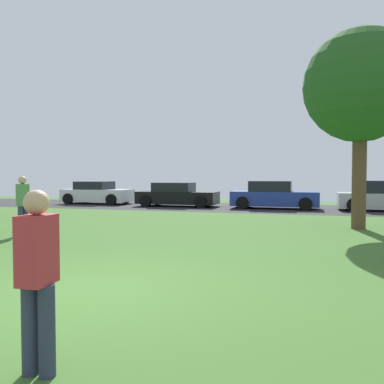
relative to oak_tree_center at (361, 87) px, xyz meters
The scene contains 8 objects.
ground_plane 10.70m from the oak_tree_center, 117.94° to the right, with size 44.00×44.00×0.00m, color #3D6628.
road_strip 9.77m from the oak_tree_center, 121.62° to the left, with size 44.00×6.40×0.01m, color #28282B.
oak_tree_center is the anchor object (origin of this frame).
person_catcher 10.72m from the oak_tree_center, 155.70° to the right, with size 0.37×0.30×1.67m.
person_walking 11.96m from the oak_tree_center, 108.36° to the right, with size 0.30×0.33×1.56m.
parked_car_white 16.24m from the oak_tree_center, 150.55° to the left, with size 4.02×2.07×1.33m.
parked_car_black 11.80m from the oak_tree_center, 139.78° to the left, with size 4.37×1.92×1.30m.
parked_car_blue 8.75m from the oak_tree_center, 114.56° to the left, with size 4.34×1.92×1.41m.
Camera 1 is at (3.15, -5.04, 1.68)m, focal length 37.69 mm.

